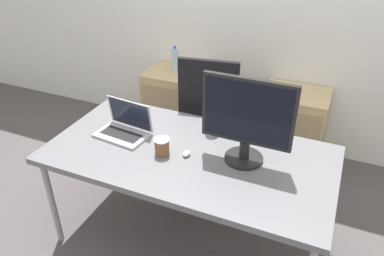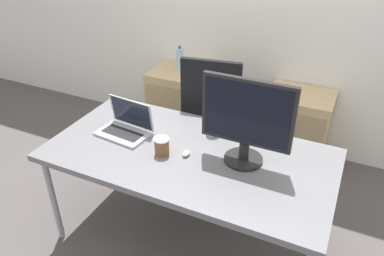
{
  "view_description": "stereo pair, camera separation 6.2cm",
  "coord_description": "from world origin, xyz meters",
  "px_view_note": "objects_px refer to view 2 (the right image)",
  "views": [
    {
      "loc": [
        0.76,
        -1.73,
        2.03
      ],
      "look_at": [
        0.0,
        0.04,
        0.87
      ],
      "focal_mm": 35.0,
      "sensor_mm": 36.0,
      "label": 1
    },
    {
      "loc": [
        0.82,
        -1.7,
        2.03
      ],
      "look_at": [
        0.0,
        0.04,
        0.87
      ],
      "focal_mm": 35.0,
      "sensor_mm": 36.0,
      "label": 2
    }
  ],
  "objects_px": {
    "laptop_center": "(126,127)",
    "coffee_cup_brown": "(162,146)",
    "office_chair": "(214,130)",
    "cabinet_right": "(295,129)",
    "monitor": "(247,121)",
    "cabinet_left": "(180,104)",
    "mouse": "(187,154)",
    "coffee_cup_white": "(212,127)",
    "water_bottle": "(180,60)"
  },
  "relations": [
    {
      "from": "cabinet_right",
      "to": "laptop_center",
      "type": "bearing_deg",
      "value": -128.37
    },
    {
      "from": "laptop_center",
      "to": "mouse",
      "type": "bearing_deg",
      "value": -7.84
    },
    {
      "from": "coffee_cup_brown",
      "to": "cabinet_left",
      "type": "bearing_deg",
      "value": 112.36
    },
    {
      "from": "coffee_cup_white",
      "to": "mouse",
      "type": "bearing_deg",
      "value": -98.11
    },
    {
      "from": "monitor",
      "to": "water_bottle",
      "type": "bearing_deg",
      "value": 131.12
    },
    {
      "from": "office_chair",
      "to": "cabinet_right",
      "type": "bearing_deg",
      "value": 36.19
    },
    {
      "from": "cabinet_right",
      "to": "laptop_center",
      "type": "relative_size",
      "value": 1.9
    },
    {
      "from": "monitor",
      "to": "coffee_cup_brown",
      "type": "bearing_deg",
      "value": -163.25
    },
    {
      "from": "coffee_cup_white",
      "to": "coffee_cup_brown",
      "type": "distance_m",
      "value": 0.39
    },
    {
      "from": "laptop_center",
      "to": "cabinet_left",
      "type": "bearing_deg",
      "value": 99.34
    },
    {
      "from": "office_chair",
      "to": "cabinet_right",
      "type": "xyz_separation_m",
      "value": [
        0.59,
        0.43,
        -0.08
      ]
    },
    {
      "from": "coffee_cup_white",
      "to": "monitor",
      "type": "bearing_deg",
      "value": -35.42
    },
    {
      "from": "monitor",
      "to": "coffee_cup_brown",
      "type": "relative_size",
      "value": 4.88
    },
    {
      "from": "cabinet_right",
      "to": "coffee_cup_brown",
      "type": "bearing_deg",
      "value": -114.89
    },
    {
      "from": "coffee_cup_brown",
      "to": "office_chair",
      "type": "bearing_deg",
      "value": 89.65
    },
    {
      "from": "cabinet_right",
      "to": "coffee_cup_brown",
      "type": "distance_m",
      "value": 1.48
    },
    {
      "from": "cabinet_left",
      "to": "monitor",
      "type": "xyz_separation_m",
      "value": [
        1.0,
        -1.14,
        0.65
      ]
    },
    {
      "from": "office_chair",
      "to": "water_bottle",
      "type": "xyz_separation_m",
      "value": [
        -0.53,
        0.43,
        0.38
      ]
    },
    {
      "from": "laptop_center",
      "to": "coffee_cup_white",
      "type": "xyz_separation_m",
      "value": [
        0.52,
        0.23,
        0.01
      ]
    },
    {
      "from": "office_chair",
      "to": "coffee_cup_brown",
      "type": "bearing_deg",
      "value": -90.35
    },
    {
      "from": "water_bottle",
      "to": "monitor",
      "type": "bearing_deg",
      "value": -48.88
    },
    {
      "from": "office_chair",
      "to": "cabinet_left",
      "type": "xyz_separation_m",
      "value": [
        -0.53,
        0.43,
        -0.08
      ]
    },
    {
      "from": "cabinet_right",
      "to": "coffee_cup_white",
      "type": "height_order",
      "value": "coffee_cup_white"
    },
    {
      "from": "water_bottle",
      "to": "coffee_cup_brown",
      "type": "distance_m",
      "value": 1.39
    },
    {
      "from": "laptop_center",
      "to": "coffee_cup_brown",
      "type": "height_order",
      "value": "laptop_center"
    },
    {
      "from": "cabinet_right",
      "to": "mouse",
      "type": "distance_m",
      "value": 1.38
    },
    {
      "from": "water_bottle",
      "to": "mouse",
      "type": "distance_m",
      "value": 1.42
    },
    {
      "from": "mouse",
      "to": "monitor",
      "type": "bearing_deg",
      "value": 17.03
    },
    {
      "from": "monitor",
      "to": "coffee_cup_brown",
      "type": "height_order",
      "value": "monitor"
    },
    {
      "from": "laptop_center",
      "to": "monitor",
      "type": "distance_m",
      "value": 0.84
    },
    {
      "from": "office_chair",
      "to": "cabinet_right",
      "type": "distance_m",
      "value": 0.74
    },
    {
      "from": "cabinet_right",
      "to": "coffee_cup_white",
      "type": "relative_size",
      "value": 6.42
    },
    {
      "from": "mouse",
      "to": "coffee_cup_brown",
      "type": "relative_size",
      "value": 0.58
    },
    {
      "from": "water_bottle",
      "to": "coffee_cup_brown",
      "type": "height_order",
      "value": "water_bottle"
    },
    {
      "from": "laptop_center",
      "to": "mouse",
      "type": "height_order",
      "value": "laptop_center"
    },
    {
      "from": "water_bottle",
      "to": "coffee_cup_white",
      "type": "relative_size",
      "value": 2.34
    },
    {
      "from": "cabinet_right",
      "to": "monitor",
      "type": "distance_m",
      "value": 1.32
    },
    {
      "from": "monitor",
      "to": "coffee_cup_white",
      "type": "height_order",
      "value": "monitor"
    },
    {
      "from": "monitor",
      "to": "laptop_center",
      "type": "bearing_deg",
      "value": -177.65
    },
    {
      "from": "cabinet_left",
      "to": "laptop_center",
      "type": "xyz_separation_m",
      "value": [
        0.19,
        -1.18,
        0.43
      ]
    },
    {
      "from": "water_bottle",
      "to": "monitor",
      "type": "relative_size",
      "value": 0.47
    },
    {
      "from": "water_bottle",
      "to": "coffee_cup_brown",
      "type": "xyz_separation_m",
      "value": [
        0.53,
        -1.29,
        -0.02
      ]
    },
    {
      "from": "coffee_cup_white",
      "to": "cabinet_left",
      "type": "bearing_deg",
      "value": 127.3
    },
    {
      "from": "coffee_cup_brown",
      "to": "monitor",
      "type": "bearing_deg",
      "value": 16.75
    },
    {
      "from": "mouse",
      "to": "cabinet_left",
      "type": "bearing_deg",
      "value": 118.53
    },
    {
      "from": "cabinet_right",
      "to": "mouse",
      "type": "xyz_separation_m",
      "value": [
        -0.45,
        -1.24,
        0.4
      ]
    },
    {
      "from": "water_bottle",
      "to": "coffee_cup_white",
      "type": "bearing_deg",
      "value": -52.76
    },
    {
      "from": "laptop_center",
      "to": "coffee_cup_white",
      "type": "distance_m",
      "value": 0.57
    },
    {
      "from": "water_bottle",
      "to": "monitor",
      "type": "height_order",
      "value": "monitor"
    },
    {
      "from": "office_chair",
      "to": "cabinet_left",
      "type": "relative_size",
      "value": 1.62
    }
  ]
}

